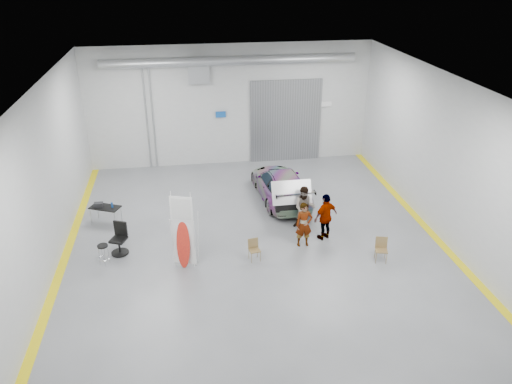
{
  "coord_description": "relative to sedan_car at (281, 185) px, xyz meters",
  "views": [
    {
      "loc": [
        -2.4,
        -15.94,
        9.76
      ],
      "look_at": [
        0.22,
        1.14,
        1.5
      ],
      "focal_mm": 35.0,
      "sensor_mm": 36.0,
      "label": 1
    }
  ],
  "objects": [
    {
      "name": "trunk_lid",
      "position": [
        0.0,
        -2.1,
        0.7
      ],
      "size": [
        1.59,
        0.96,
        0.04
      ],
      "primitive_type": "cube",
      "color": "silver",
      "rests_on": "sedan_car"
    },
    {
      "name": "person_a",
      "position": [
        0.06,
        -3.95,
        0.18
      ],
      "size": [
        0.63,
        0.42,
        1.72
      ],
      "primitive_type": "imported",
      "rotation": [
        0.0,
        0.0,
        0.01
      ],
      "color": "#845948",
      "rests_on": "ground"
    },
    {
      "name": "person_b",
      "position": [
        0.4,
        -2.65,
        0.19
      ],
      "size": [
        0.99,
        0.85,
        1.74
      ],
      "primitive_type": "imported",
      "rotation": [
        0.0,
        0.0,
        -0.26
      ],
      "color": "#465F81",
      "rests_on": "ground"
    },
    {
      "name": "shop_stool",
      "position": [
        -7.06,
        -4.12,
        -0.31
      ],
      "size": [
        0.38,
        0.38,
        0.75
      ],
      "rotation": [
        0.0,
        0.0,
        -0.21
      ],
      "color": "black",
      "rests_on": "ground"
    },
    {
      "name": "surfboard_display",
      "position": [
        -4.24,
        -4.7,
        0.47
      ],
      "size": [
        0.77,
        0.4,
        2.83
      ],
      "rotation": [
        0.0,
        0.0,
        -0.32
      ],
      "color": "white",
      "rests_on": "ground"
    },
    {
      "name": "person_c",
      "position": [
        0.97,
        -3.59,
        0.25
      ],
      "size": [
        1.16,
        0.88,
        1.85
      ],
      "primitive_type": "imported",
      "rotation": [
        0.0,
        0.0,
        3.61
      ],
      "color": "#A25836",
      "rests_on": "ground"
    },
    {
      "name": "folding_chair_far",
      "position": [
        2.49,
        -5.39,
        -0.41
      ],
      "size": [
        0.5,
        0.52,
        0.86
      ],
      "rotation": [
        0.0,
        0.0,
        -0.26
      ],
      "color": "brown",
      "rests_on": "ground"
    },
    {
      "name": "ground",
      "position": [
        -1.67,
        -3.42,
        -0.68
      ],
      "size": [
        16.0,
        16.0,
        0.0
      ],
      "primitive_type": "plane",
      "color": "slate",
      "rests_on": "ground"
    },
    {
      "name": "office_chair",
      "position": [
        -6.6,
        -3.45,
        -0.17
      ],
      "size": [
        0.67,
        0.71,
        1.17
      ],
      "rotation": [
        0.0,
        0.0,
        -0.39
      ],
      "color": "black",
      "rests_on": "ground"
    },
    {
      "name": "folding_chair_near",
      "position": [
        -1.87,
        -4.66,
        -0.44
      ],
      "size": [
        0.43,
        0.44,
        0.78
      ],
      "rotation": [
        0.0,
        0.0,
        0.17
      ],
      "color": "brown",
      "rests_on": "ground"
    },
    {
      "name": "room_shell",
      "position": [
        -1.44,
        -1.2,
        3.4
      ],
      "size": [
        14.02,
        16.18,
        6.01
      ],
      "color": "#B1B3B5",
      "rests_on": "ground"
    },
    {
      "name": "work_table",
      "position": [
        -7.38,
        -1.14,
        0.06
      ],
      "size": [
        1.31,
        1.03,
        0.96
      ],
      "rotation": [
        0.0,
        0.0,
        -0.44
      ],
      "color": "#92959A",
      "rests_on": "ground"
    },
    {
      "name": "sedan_car",
      "position": [
        0.0,
        0.0,
        0.0
      ],
      "size": [
        2.23,
        4.82,
        1.36
      ],
      "primitive_type": "imported",
      "rotation": [
        0.0,
        0.0,
        3.21
      ],
      "color": "silver",
      "rests_on": "ground"
    }
  ]
}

